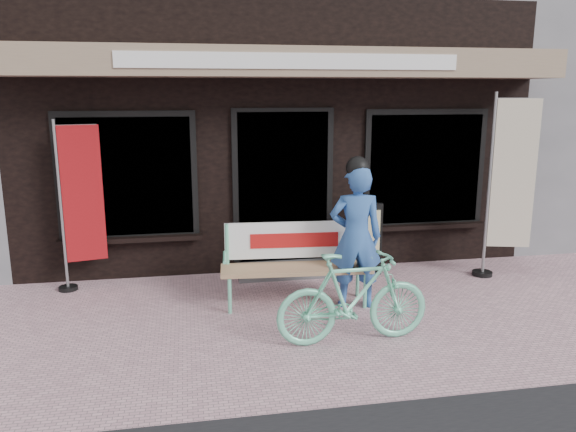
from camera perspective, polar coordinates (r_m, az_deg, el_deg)
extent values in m
plane|color=#C999A4|center=(5.96, 2.80, -11.30)|extent=(70.00, 70.00, 0.00)
cube|color=black|center=(10.40, -3.37, 9.18)|extent=(7.00, 6.00, 3.60)
cube|color=gray|center=(7.08, -0.07, 15.32)|extent=(7.00, 0.80, 0.35)
cube|color=white|center=(6.67, 0.58, 15.48)|extent=(4.00, 0.02, 0.18)
cube|color=black|center=(7.51, -0.51, 2.51)|extent=(1.20, 0.06, 2.10)
cube|color=black|center=(7.50, -0.49, 2.50)|extent=(1.35, 0.04, 2.20)
cube|color=black|center=(7.40, -15.99, 3.84)|extent=(1.60, 0.06, 1.50)
cube|color=black|center=(8.05, 13.71, 4.64)|extent=(1.60, 0.06, 1.50)
cube|color=black|center=(7.39, -16.00, 3.83)|extent=(1.75, 0.04, 1.65)
cube|color=black|center=(8.04, 13.74, 4.63)|extent=(1.75, 0.04, 1.65)
cube|color=black|center=(7.50, -15.67, -2.28)|extent=(1.80, 0.18, 0.06)
cube|color=black|center=(8.14, 13.59, -1.01)|extent=(1.80, 0.18, 0.06)
cube|color=#59595B|center=(7.54, -0.20, -5.49)|extent=(1.30, 0.45, 0.15)
cylinder|color=#6FD9AE|center=(6.29, -5.94, -8.09)|extent=(0.04, 0.04, 0.40)
cylinder|color=#6FD9AE|center=(6.64, -5.95, -6.94)|extent=(0.04, 0.04, 0.40)
cylinder|color=#6FD9AE|center=(6.46, 7.84, -7.56)|extent=(0.04, 0.04, 0.40)
cylinder|color=#6FD9AE|center=(6.81, 7.08, -6.47)|extent=(0.04, 0.04, 0.40)
cube|color=tan|center=(6.43, 0.85, -5.38)|extent=(1.74, 0.55, 0.05)
cylinder|color=#6FD9AE|center=(6.50, -6.21, -3.05)|extent=(0.04, 0.04, 0.52)
cylinder|color=#6FD9AE|center=(6.68, 7.35, -2.67)|extent=(0.04, 0.04, 0.52)
cube|color=white|center=(6.55, 0.64, -2.43)|extent=(1.62, 0.16, 0.43)
cube|color=#B21414|center=(6.53, 0.67, -2.49)|extent=(1.03, 0.09, 0.17)
cylinder|color=#6FD9AE|center=(6.34, -6.46, -4.19)|extent=(0.07, 0.42, 0.04)
cylinder|color=#6FD9AE|center=(6.53, 7.96, -3.74)|extent=(0.07, 0.42, 0.04)
imported|color=#305CA5|center=(6.34, 6.90, -2.14)|extent=(0.64, 0.47, 1.62)
sphere|color=black|center=(6.19, 7.09, 4.87)|extent=(0.30, 0.30, 0.26)
imported|color=#6FD9AE|center=(5.52, 6.66, -8.25)|extent=(1.54, 0.48, 0.92)
cylinder|color=gray|center=(7.26, -22.07, 0.81)|extent=(0.04, 0.04, 2.09)
cylinder|color=gray|center=(7.15, -20.79, 8.61)|extent=(0.47, 0.13, 0.02)
cube|color=maroon|center=(7.24, -20.13, 2.09)|extent=(0.47, 0.13, 1.67)
cylinder|color=black|center=(7.52, -21.42, -6.83)|extent=(0.27, 0.27, 0.05)
cylinder|color=gray|center=(7.71, 19.75, 2.81)|extent=(0.05, 0.05, 2.40)
cylinder|color=gray|center=(7.69, 22.37, 10.95)|extent=(0.53, 0.17, 0.03)
cube|color=beige|center=(7.77, 21.95, 3.93)|extent=(0.54, 0.18, 1.91)
cylinder|color=black|center=(7.98, 19.12, -5.52)|extent=(0.32, 0.32, 0.05)
cube|color=black|center=(7.53, 7.67, -2.35)|extent=(0.49, 0.15, 0.97)
cube|color=beige|center=(7.45, 7.77, -1.66)|extent=(0.41, 0.07, 0.59)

